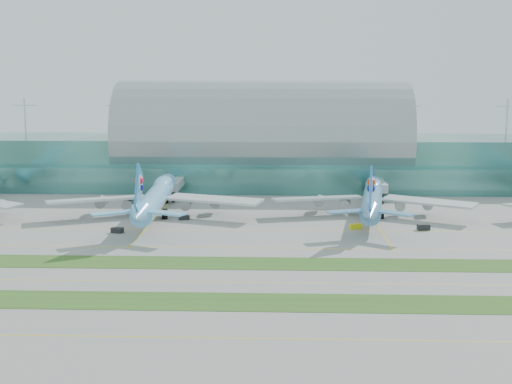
{
  "coord_description": "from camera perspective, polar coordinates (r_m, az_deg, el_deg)",
  "views": [
    {
      "loc": [
        8.43,
        -166.13,
        45.21
      ],
      "look_at": [
        0.0,
        55.0,
        9.0
      ],
      "focal_mm": 50.0,
      "sensor_mm": 36.0,
      "label": 1
    }
  ],
  "objects": [
    {
      "name": "terminal",
      "position": [
        296.67,
        0.55,
        3.3
      ],
      "size": [
        340.0,
        69.1,
        36.0
      ],
      "color": "#3D7A75",
      "rests_on": "ground"
    },
    {
      "name": "taxiline_c",
      "position": [
        189.79,
        -0.43,
        -4.49
      ],
      "size": [
        420.0,
        0.35,
        0.01
      ],
      "primitive_type": "cube",
      "color": "yellow",
      "rests_on": "ground"
    },
    {
      "name": "gse_e",
      "position": [
        214.71,
        7.99,
        -2.75
      ],
      "size": [
        3.97,
        2.6,
        1.52
      ],
      "primitive_type": "cube",
      "rotation": [
        0.0,
        0.0,
        0.3
      ],
      "color": "#D7D20C",
      "rests_on": "ground"
    },
    {
      "name": "gse_d",
      "position": [
        227.36,
        -5.77,
        -2.05
      ],
      "size": [
        3.76,
        2.59,
        1.39
      ],
      "primitive_type": "cube",
      "rotation": [
        0.0,
        0.0,
        0.27
      ],
      "color": "black",
      "rests_on": "ground"
    },
    {
      "name": "gse_c",
      "position": [
        211.4,
        -11.04,
        -3.01
      ],
      "size": [
        3.79,
        2.86,
        1.57
      ],
      "primitive_type": "cube",
      "rotation": [
        0.0,
        0.0,
        -0.29
      ],
      "color": "black",
      "rests_on": "ground"
    },
    {
      "name": "ground",
      "position": [
        172.38,
        -0.7,
        -5.91
      ],
      "size": [
        700.0,
        700.0,
        0.0
      ],
      "primitive_type": "plane",
      "color": "gray",
      "rests_on": "ground"
    },
    {
      "name": "airliner_c",
      "position": [
        234.64,
        9.31,
        -0.37
      ],
      "size": [
        65.06,
        74.46,
        20.52
      ],
      "rotation": [
        0.0,
        0.0,
        -0.14
      ],
      "color": "#5B9AC9",
      "rests_on": "ground"
    },
    {
      "name": "airliner_b",
      "position": [
        232.93,
        -7.97,
        -0.31
      ],
      "size": [
        69.85,
        79.3,
        21.83
      ],
      "rotation": [
        0.0,
        0.0,
        0.04
      ],
      "color": "#70C0F8",
      "rests_on": "ground"
    },
    {
      "name": "grass_strip_near",
      "position": [
        145.57,
        -1.26,
        -8.79
      ],
      "size": [
        420.0,
        12.0,
        0.08
      ],
      "primitive_type": "cube",
      "color": "#2D591E",
      "rests_on": "ground"
    },
    {
      "name": "grass_strip_far",
      "position": [
        174.3,
        -0.67,
        -5.73
      ],
      "size": [
        420.0,
        12.0,
        0.08
      ],
      "primitive_type": "cube",
      "color": "#2D591E",
      "rests_on": "ground"
    },
    {
      "name": "taxiline_b",
      "position": [
        158.93,
        -0.96,
        -7.23
      ],
      "size": [
        420.0,
        0.35,
        0.01
      ],
      "primitive_type": "cube",
      "color": "yellow",
      "rests_on": "ground"
    },
    {
      "name": "taxiline_d",
      "position": [
        211.2,
        -0.16,
        -3.07
      ],
      "size": [
        420.0,
        0.35,
        0.01
      ],
      "primitive_type": "cube",
      "color": "yellow",
      "rests_on": "ground"
    },
    {
      "name": "gse_f",
      "position": [
        216.9,
        13.26,
        -2.75
      ],
      "size": [
        3.88,
        2.61,
        1.74
      ],
      "primitive_type": "cube",
      "rotation": [
        0.0,
        0.0,
        0.2
      ],
      "color": "black",
      "rests_on": "ground"
    },
    {
      "name": "taxiline_a",
      "position": [
        126.77,
        -1.81,
        -11.6
      ],
      "size": [
        420.0,
        0.35,
        0.01
      ],
      "primitive_type": "cube",
      "color": "yellow",
      "rests_on": "ground"
    }
  ]
}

